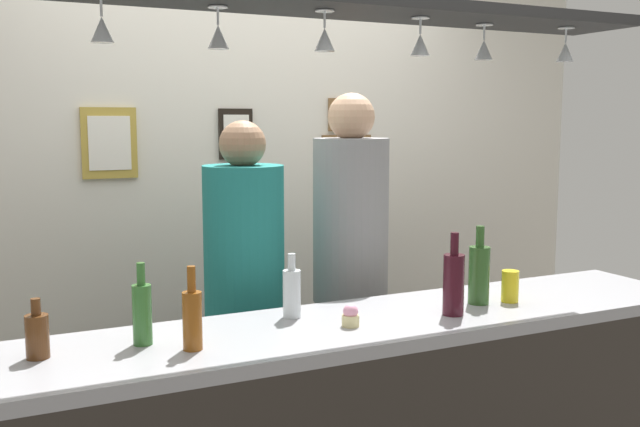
{
  "coord_description": "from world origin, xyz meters",
  "views": [
    {
      "loc": [
        -1.24,
        -2.5,
        1.66
      ],
      "look_at": [
        0.0,
        0.1,
        1.29
      ],
      "focal_mm": 40.33,
      "sensor_mm": 36.0,
      "label": 1
    }
  ],
  "objects_px": {
    "bottle_beer_amber_tall": "(192,318)",
    "picture_frame_caricature": "(109,143)",
    "bottle_soda_clear": "(292,292)",
    "picture_frame_lower_pair": "(347,151)",
    "bottle_beer_green_import": "(142,312)",
    "picture_frame_crest": "(236,134)",
    "bottle_champagne_green": "(479,273)",
    "person_right_grey_shirt": "(351,250)",
    "picture_frame_upper_small": "(347,115)",
    "person_left_teal_shirt": "(244,277)",
    "cupcake": "(351,316)",
    "drink_can": "(510,286)",
    "bottle_wine_dark_red": "(454,283)",
    "bottle_beer_brown_stubby": "(37,335)"
  },
  "relations": [
    {
      "from": "person_right_grey_shirt",
      "to": "bottle_beer_green_import",
      "type": "relative_size",
      "value": 6.85
    },
    {
      "from": "bottle_beer_amber_tall",
      "to": "bottle_wine_dark_red",
      "type": "bearing_deg",
      "value": -0.98
    },
    {
      "from": "bottle_wine_dark_red",
      "to": "cupcake",
      "type": "xyz_separation_m",
      "value": [
        -0.4,
        0.03,
        -0.08
      ]
    },
    {
      "from": "bottle_beer_amber_tall",
      "to": "picture_frame_caricature",
      "type": "bearing_deg",
      "value": 89.54
    },
    {
      "from": "bottle_soda_clear",
      "to": "cupcake",
      "type": "xyz_separation_m",
      "value": [
        0.14,
        -0.19,
        -0.06
      ]
    },
    {
      "from": "picture_frame_upper_small",
      "to": "bottle_beer_green_import",
      "type": "bearing_deg",
      "value": -136.39
    },
    {
      "from": "bottle_champagne_green",
      "to": "person_right_grey_shirt",
      "type": "bearing_deg",
      "value": 106.56
    },
    {
      "from": "picture_frame_crest",
      "to": "bottle_beer_brown_stubby",
      "type": "bearing_deg",
      "value": -128.66
    },
    {
      "from": "bottle_soda_clear",
      "to": "picture_frame_upper_small",
      "type": "height_order",
      "value": "picture_frame_upper_small"
    },
    {
      "from": "person_right_grey_shirt",
      "to": "bottle_soda_clear",
      "type": "relative_size",
      "value": 7.74
    },
    {
      "from": "person_left_teal_shirt",
      "to": "picture_frame_lower_pair",
      "type": "bearing_deg",
      "value": 40.08
    },
    {
      "from": "bottle_beer_brown_stubby",
      "to": "bottle_soda_clear",
      "type": "xyz_separation_m",
      "value": [
        0.85,
        0.08,
        0.02
      ]
    },
    {
      "from": "bottle_beer_brown_stubby",
      "to": "cupcake",
      "type": "distance_m",
      "value": 0.99
    },
    {
      "from": "bottle_champagne_green",
      "to": "cupcake",
      "type": "height_order",
      "value": "bottle_champagne_green"
    },
    {
      "from": "bottle_champagne_green",
      "to": "picture_frame_caricature",
      "type": "xyz_separation_m",
      "value": [
        -1.13,
        1.4,
        0.47
      ]
    },
    {
      "from": "picture_frame_caricature",
      "to": "picture_frame_crest",
      "type": "bearing_deg",
      "value": 0.0
    },
    {
      "from": "person_right_grey_shirt",
      "to": "bottle_champagne_green",
      "type": "relative_size",
      "value": 5.93
    },
    {
      "from": "person_right_grey_shirt",
      "to": "bottle_beer_green_import",
      "type": "bearing_deg",
      "value": -149.52
    },
    {
      "from": "person_right_grey_shirt",
      "to": "picture_frame_lower_pair",
      "type": "relative_size",
      "value": 5.93
    },
    {
      "from": "bottle_beer_amber_tall",
      "to": "person_right_grey_shirt",
      "type": "bearing_deg",
      "value": 38.43
    },
    {
      "from": "person_right_grey_shirt",
      "to": "picture_frame_crest",
      "type": "height_order",
      "value": "person_right_grey_shirt"
    },
    {
      "from": "person_left_teal_shirt",
      "to": "drink_can",
      "type": "relative_size",
      "value": 13.61
    },
    {
      "from": "bottle_wine_dark_red",
      "to": "drink_can",
      "type": "height_order",
      "value": "bottle_wine_dark_red"
    },
    {
      "from": "person_right_grey_shirt",
      "to": "bottle_beer_green_import",
      "type": "distance_m",
      "value": 1.24
    },
    {
      "from": "bottle_beer_green_import",
      "to": "drink_can",
      "type": "relative_size",
      "value": 2.13
    },
    {
      "from": "picture_frame_crest",
      "to": "bottle_beer_amber_tall",
      "type": "bearing_deg",
      "value": -113.79
    },
    {
      "from": "bottle_beer_green_import",
      "to": "cupcake",
      "type": "relative_size",
      "value": 3.33
    },
    {
      "from": "picture_frame_upper_small",
      "to": "drink_can",
      "type": "bearing_deg",
      "value": -91.36
    },
    {
      "from": "picture_frame_upper_small",
      "to": "person_left_teal_shirt",
      "type": "bearing_deg",
      "value": -139.92
    },
    {
      "from": "bottle_beer_green_import",
      "to": "picture_frame_crest",
      "type": "distance_m",
      "value": 1.65
    },
    {
      "from": "picture_frame_lower_pair",
      "to": "picture_frame_crest",
      "type": "height_order",
      "value": "picture_frame_crest"
    },
    {
      "from": "picture_frame_caricature",
      "to": "picture_frame_crest",
      "type": "xyz_separation_m",
      "value": [
        0.64,
        0.0,
        0.04
      ]
    },
    {
      "from": "picture_frame_lower_pair",
      "to": "picture_frame_upper_small",
      "type": "bearing_deg",
      "value": 180.0
    },
    {
      "from": "picture_frame_lower_pair",
      "to": "person_right_grey_shirt",
      "type": "bearing_deg",
      "value": -116.21
    },
    {
      "from": "bottle_beer_green_import",
      "to": "picture_frame_crest",
      "type": "height_order",
      "value": "picture_frame_crest"
    },
    {
      "from": "person_right_grey_shirt",
      "to": "cupcake",
      "type": "distance_m",
      "value": 0.83
    },
    {
      "from": "bottle_beer_amber_tall",
      "to": "bottle_soda_clear",
      "type": "bearing_deg",
      "value": 26.04
    },
    {
      "from": "cupcake",
      "to": "picture_frame_crest",
      "type": "bearing_deg",
      "value": 86.16
    },
    {
      "from": "bottle_soda_clear",
      "to": "drink_can",
      "type": "relative_size",
      "value": 1.89
    },
    {
      "from": "bottle_soda_clear",
      "to": "picture_frame_lower_pair",
      "type": "relative_size",
      "value": 0.77
    },
    {
      "from": "bottle_soda_clear",
      "to": "picture_frame_upper_small",
      "type": "bearing_deg",
      "value": 55.28
    },
    {
      "from": "bottle_champagne_green",
      "to": "bottle_wine_dark_red",
      "type": "xyz_separation_m",
      "value": [
        -0.18,
        -0.09,
        -0.0
      ]
    },
    {
      "from": "picture_frame_caricature",
      "to": "picture_frame_upper_small",
      "type": "xyz_separation_m",
      "value": [
        1.29,
        0.0,
        0.14
      ]
    },
    {
      "from": "cupcake",
      "to": "drink_can",
      "type": "bearing_deg",
      "value": 2.46
    },
    {
      "from": "picture_frame_crest",
      "to": "drink_can",
      "type": "bearing_deg",
      "value": -66.79
    },
    {
      "from": "bottle_soda_clear",
      "to": "drink_can",
      "type": "distance_m",
      "value": 0.86
    },
    {
      "from": "picture_frame_caricature",
      "to": "picture_frame_lower_pair",
      "type": "height_order",
      "value": "picture_frame_caricature"
    },
    {
      "from": "bottle_soda_clear",
      "to": "picture_frame_crest",
      "type": "xyz_separation_m",
      "value": [
        0.23,
        1.27,
        0.53
      ]
    },
    {
      "from": "drink_can",
      "to": "bottle_wine_dark_red",
      "type": "bearing_deg",
      "value": -168.98
    },
    {
      "from": "cupcake",
      "to": "picture_frame_upper_small",
      "type": "xyz_separation_m",
      "value": [
        0.74,
        1.46,
        0.69
      ]
    }
  ]
}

